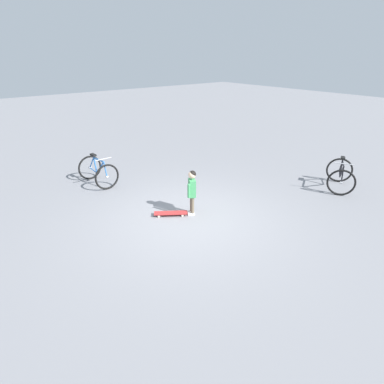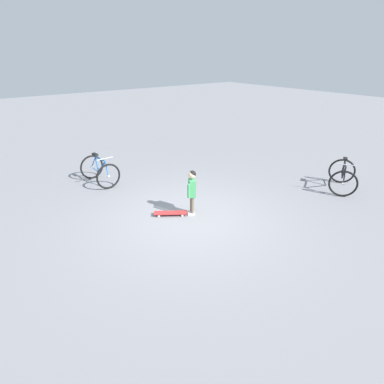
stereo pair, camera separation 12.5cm
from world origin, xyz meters
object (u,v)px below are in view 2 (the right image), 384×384
at_px(child_person, 192,188).
at_px(bicycle_mid, 100,171).
at_px(bicycle_near, 343,176).
at_px(skateboard, 171,213).

bearing_deg(child_person, bicycle_mid, -163.71).
distance_m(child_person, bicycle_near, 4.32).
relative_size(skateboard, bicycle_near, 0.57).
distance_m(skateboard, bicycle_mid, 2.91).
bearing_deg(bicycle_mid, child_person, 16.29).
xyz_separation_m(skateboard, bicycle_near, (1.56, 4.54, 0.32)).
distance_m(child_person, bicycle_mid, 3.23).
height_order(child_person, bicycle_near, child_person).
height_order(skateboard, bicycle_mid, bicycle_mid).
height_order(child_person, bicycle_mid, child_person).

